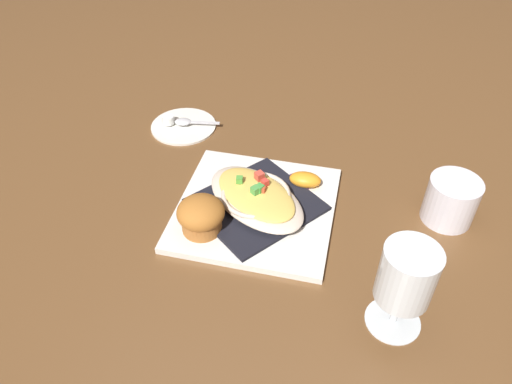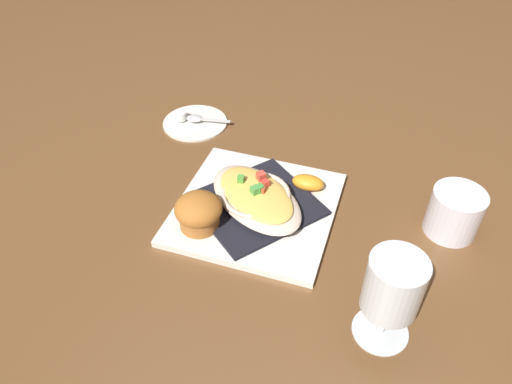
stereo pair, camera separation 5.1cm
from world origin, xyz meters
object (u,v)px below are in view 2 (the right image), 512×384
Objects in this scene: stemmed_glass at (392,290)px; creamer_saucer at (195,122)px; muffin at (199,212)px; orange_garnish at (307,183)px; gratin_dish at (256,196)px; square_plate at (256,208)px; coffee_mug at (453,214)px; creamer_cup_0 at (181,116)px; spoon at (197,119)px.

stemmed_glass is 1.05× the size of creamer_saucer.
muffin is 0.20m from orange_garnish.
creamer_saucer is (0.28, 0.12, -0.04)m from muffin.
orange_garnish is (0.07, -0.07, -0.01)m from gratin_dish.
creamer_saucer is (0.21, 0.19, -0.00)m from square_plate.
coffee_mug is (0.04, -0.30, 0.03)m from square_plate.
orange_garnish reaches higher than creamer_saucer.
orange_garnish reaches higher than square_plate.
gratin_dish is 0.28m from stemmed_glass.
creamer_cup_0 reaches higher than creamer_saucer.
square_plate is 0.28m from spoon.
creamer_saucer is at bearing -83.54° from creamer_cup_0.
spoon reaches higher than square_plate.
orange_garnish is 0.23m from coffee_mug.
muffin reaches higher than square_plate.
square_plate is 10.44× the size of creamer_cup_0.
gratin_dish is 2.36× the size of spoon.
stemmed_glass is 1.50× the size of spoon.
gratin_dish is (0.00, -0.00, 0.03)m from square_plate.
orange_garnish is at bearing 84.51° from coffee_mug.
orange_garnish is 0.30m from creamer_saucer.
creamer_saucer is (0.38, 0.41, -0.08)m from stemmed_glass.
coffee_mug is 4.53× the size of creamer_cup_0.
creamer_saucer is at bearing 41.86° from square_plate.
orange_garnish is at bearing -46.26° from gratin_dish.
stemmed_glass is at bearing -148.36° from orange_garnish.
creamer_saucer is 0.03m from creamer_cup_0.
muffin is at bearing 69.88° from stemmed_glass.
muffin is 0.30m from spoon.
square_plate is at bearing 133.78° from orange_garnish.
creamer_cup_0 is at bearing 96.46° from spoon.
orange_garnish is at bearing -119.73° from spoon.
creamer_cup_0 is at bearing 72.59° from coffee_mug.
square_plate reaches higher than creamer_saucer.
creamer_cup_0 is (0.21, 0.22, 0.01)m from square_plate.
coffee_mug reaches higher than square_plate.
stemmed_glass is 0.58m from creamer_cup_0.
orange_garnish is (0.07, -0.07, 0.02)m from square_plate.
stemmed_glass is at bearing -128.40° from square_plate.
creamer_cup_0 is (0.38, 0.44, -0.07)m from stemmed_glass.
stemmed_glass is (-0.17, -0.22, 0.08)m from square_plate.
creamer_cup_0 is at bearing 48.89° from stemmed_glass.
coffee_mug reaches higher than creamer_cup_0.
muffin is at bearing 106.45° from coffee_mug.
stemmed_glass is 5.69× the size of creamer_cup_0.
muffin reaches higher than orange_garnish.
spoon is at bearing 40.99° from gratin_dish.
coffee_mug is (-0.02, -0.23, 0.01)m from orange_garnish.
coffee_mug is 1.19× the size of spoon.
creamer_saucer is (0.14, 0.26, -0.02)m from orange_garnish.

